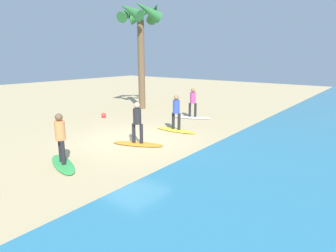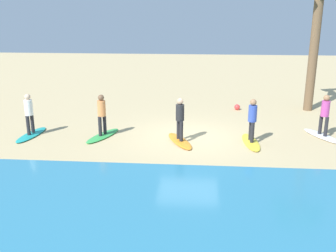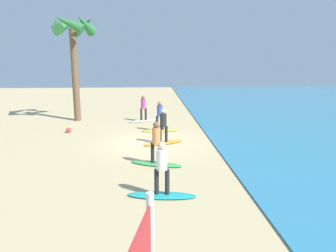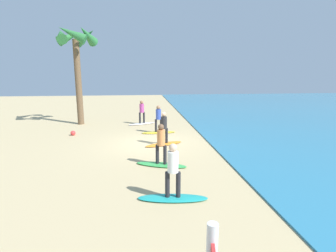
% 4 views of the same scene
% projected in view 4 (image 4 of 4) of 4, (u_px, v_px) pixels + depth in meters
% --- Properties ---
extents(ground_plane, '(60.00, 60.00, 0.00)m').
position_uv_depth(ground_plane, '(153.00, 143.00, 14.11)').
color(ground_plane, tan).
extents(surfboard_white, '(1.38, 2.14, 0.09)m').
position_uv_depth(surfboard_white, '(142.00, 124.00, 19.25)').
color(surfboard_white, white).
rests_on(surfboard_white, ground).
extents(surfer_white, '(0.32, 0.43, 1.64)m').
position_uv_depth(surfer_white, '(142.00, 110.00, 19.05)').
color(surfer_white, '#232328').
rests_on(surfer_white, surfboard_white).
extents(surfboard_yellow, '(0.72, 2.14, 0.09)m').
position_uv_depth(surfboard_yellow, '(159.00, 132.00, 16.48)').
color(surfboard_yellow, yellow).
rests_on(surfboard_yellow, ground).
extents(surfer_yellow, '(0.32, 0.46, 1.64)m').
position_uv_depth(surfer_yellow, '(158.00, 117.00, 16.28)').
color(surfer_yellow, '#232328').
rests_on(surfer_yellow, surfboard_yellow).
extents(surfboard_orange, '(1.34, 2.15, 0.09)m').
position_uv_depth(surfboard_orange, '(164.00, 144.00, 13.83)').
color(surfboard_orange, orange).
rests_on(surfboard_orange, ground).
extents(surfer_orange, '(0.32, 0.43, 1.64)m').
position_uv_depth(surfer_orange, '(164.00, 125.00, 13.63)').
color(surfer_orange, '#232328').
rests_on(surfer_orange, surfboard_orange).
extents(surfboard_green, '(1.26, 2.16, 0.09)m').
position_uv_depth(surfboard_green, '(161.00, 165.00, 10.75)').
color(surfboard_green, green).
rests_on(surfboard_green, ground).
extents(surfer_green, '(0.32, 0.44, 1.64)m').
position_uv_depth(surfer_green, '(161.00, 141.00, 10.55)').
color(surfer_green, '#232328').
rests_on(surfer_green, surfboard_green).
extents(surfboard_teal, '(0.80, 2.15, 0.09)m').
position_uv_depth(surfboard_teal, '(173.00, 198.00, 7.91)').
color(surfboard_teal, teal).
rests_on(surfboard_teal, ground).
extents(surfer_teal, '(0.32, 0.46, 1.64)m').
position_uv_depth(surfer_teal, '(173.00, 167.00, 7.71)').
color(surfer_teal, '#232328').
rests_on(surfer_teal, surfboard_teal).
extents(palm_tree, '(2.88, 3.03, 6.89)m').
position_uv_depth(palm_tree, '(76.00, 45.00, 18.24)').
color(palm_tree, brown).
rests_on(palm_tree, ground).
extents(beach_ball, '(0.29, 0.29, 0.29)m').
position_uv_depth(beach_ball, '(73.00, 133.00, 15.86)').
color(beach_ball, '#E53838').
rests_on(beach_ball, ground).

